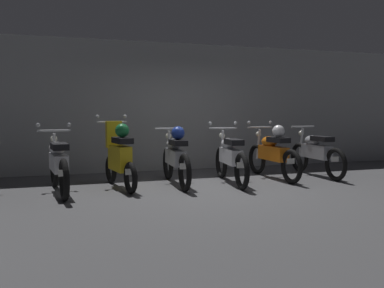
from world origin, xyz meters
name	(u,v)px	position (x,y,z in m)	size (l,w,h in m)	color
ground_plane	(215,190)	(0.00, 0.00, 0.00)	(80.00, 80.00, 0.00)	#4C4C4F
back_wall	(173,107)	(0.00, 2.71, 1.45)	(16.00, 0.30, 2.90)	gray
motorbike_slot_0	(58,164)	(-2.56, 0.53, 0.49)	(0.59, 1.95, 1.15)	black
motorbike_slot_1	(119,156)	(-1.54, 0.68, 0.57)	(0.58, 1.67, 1.29)	black
motorbike_slot_2	(176,156)	(-0.51, 0.69, 0.53)	(0.56, 1.95, 1.08)	black
motorbike_slot_3	(230,157)	(0.51, 0.53, 0.49)	(0.59, 1.95, 1.15)	black
motorbike_slot_4	(273,152)	(1.53, 0.76, 0.53)	(0.59, 1.95, 1.15)	black
motorbike_slot_5	(316,153)	(2.56, 0.79, 0.49)	(0.56, 1.95, 1.03)	black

